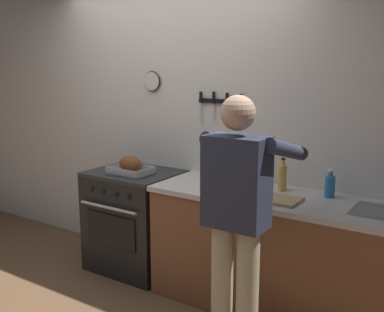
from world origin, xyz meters
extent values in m
cube|color=white|center=(0.00, 1.35, 1.30)|extent=(6.00, 0.10, 2.60)
cube|color=black|center=(0.48, 1.29, 1.53)|extent=(0.42, 0.02, 0.04)
cube|color=silver|center=(0.29, 1.28, 1.43)|extent=(0.02, 0.00, 0.16)
cube|color=black|center=(0.29, 1.28, 1.55)|extent=(0.02, 0.02, 0.09)
cube|color=silver|center=(0.42, 1.28, 1.43)|extent=(0.02, 0.00, 0.15)
cube|color=black|center=(0.42, 1.28, 1.56)|extent=(0.02, 0.02, 0.10)
cube|color=silver|center=(0.54, 1.28, 1.41)|extent=(0.02, 0.00, 0.20)
cube|color=black|center=(0.54, 1.28, 1.55)|extent=(0.02, 0.02, 0.09)
cube|color=silver|center=(0.67, 1.28, 1.44)|extent=(0.01, 0.00, 0.14)
cube|color=black|center=(0.67, 1.28, 1.55)|extent=(0.02, 0.02, 0.09)
cylinder|color=white|center=(-0.23, 1.28, 1.68)|extent=(0.16, 0.02, 0.16)
torus|color=black|center=(-0.23, 1.28, 1.68)|extent=(0.18, 0.02, 0.18)
cube|color=brown|center=(1.20, 0.99, 0.43)|extent=(2.00, 0.62, 0.86)
cube|color=silver|center=(1.20, 0.99, 0.88)|extent=(2.03, 0.65, 0.04)
cube|color=black|center=(-0.22, 0.99, 0.43)|extent=(0.76, 0.62, 0.87)
cube|color=black|center=(-0.22, 0.67, 0.45)|extent=(0.53, 0.01, 0.28)
cube|color=#2D2D2D|center=(-0.22, 0.99, 0.89)|extent=(0.76, 0.62, 0.03)
cylinder|color=black|center=(-0.43, 0.67, 0.78)|extent=(0.04, 0.02, 0.04)
cylinder|color=black|center=(-0.30, 0.67, 0.78)|extent=(0.04, 0.02, 0.04)
cylinder|color=black|center=(-0.14, 0.67, 0.78)|extent=(0.04, 0.02, 0.04)
cylinder|color=black|center=(-0.01, 0.67, 0.78)|extent=(0.04, 0.02, 0.04)
cylinder|color=silver|center=(-0.22, 0.65, 0.66)|extent=(0.61, 0.02, 0.02)
cylinder|color=#C6B793|center=(1.05, 0.35, 0.43)|extent=(0.14, 0.14, 0.86)
cylinder|color=#C6B793|center=(1.23, 0.35, 0.43)|extent=(0.14, 0.14, 0.86)
cube|color=#2D3347|center=(1.14, 0.35, 1.14)|extent=(0.38, 0.22, 0.56)
sphere|color=tan|center=(1.14, 0.35, 1.55)|extent=(0.21, 0.21, 0.21)
cylinder|color=#2D3347|center=(0.93, 0.59, 1.32)|extent=(0.09, 0.55, 0.22)
cylinder|color=#2D3347|center=(1.35, 0.59, 1.32)|extent=(0.09, 0.55, 0.22)
cube|color=#B7B7BC|center=(-0.18, 0.90, 0.91)|extent=(0.34, 0.25, 0.01)
cube|color=#B7B7BC|center=(-0.18, 0.78, 0.94)|extent=(0.34, 0.01, 0.05)
cube|color=#B7B7BC|center=(-0.18, 1.03, 0.94)|extent=(0.34, 0.01, 0.05)
cube|color=#B7B7BC|center=(-0.35, 0.90, 0.94)|extent=(0.01, 0.25, 0.05)
cube|color=#B7B7BC|center=(-0.01, 0.90, 0.94)|extent=(0.01, 0.25, 0.05)
ellipsoid|color=brown|center=(-0.18, 0.90, 0.99)|extent=(0.22, 0.16, 0.15)
cube|color=tan|center=(1.16, 0.87, 0.91)|extent=(0.36, 0.24, 0.02)
cylinder|color=#338CCC|center=(1.46, 1.15, 0.98)|extent=(0.07, 0.07, 0.15)
cylinder|color=#338CCC|center=(1.46, 1.15, 1.07)|extent=(0.03, 0.03, 0.03)
cylinder|color=white|center=(1.46, 1.15, 1.09)|extent=(0.04, 0.04, 0.01)
cylinder|color=#385623|center=(0.68, 1.08, 1.01)|extent=(0.08, 0.08, 0.23)
cylinder|color=#385623|center=(0.68, 1.08, 1.15)|extent=(0.03, 0.03, 0.05)
cylinder|color=black|center=(0.68, 1.08, 1.19)|extent=(0.04, 0.04, 0.01)
cylinder|color=red|center=(0.89, 1.20, 0.98)|extent=(0.05, 0.05, 0.15)
cylinder|color=red|center=(0.89, 1.20, 1.07)|extent=(0.02, 0.02, 0.03)
cylinder|color=#197219|center=(0.89, 1.20, 1.09)|extent=(0.03, 0.03, 0.01)
cylinder|color=gold|center=(1.11, 1.13, 1.00)|extent=(0.07, 0.07, 0.19)
cylinder|color=gold|center=(1.11, 1.13, 1.11)|extent=(0.03, 0.03, 0.04)
cylinder|color=black|center=(1.11, 1.13, 1.14)|extent=(0.03, 0.03, 0.01)
camera|label=1|loc=(2.41, -2.04, 1.85)|focal=43.52mm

